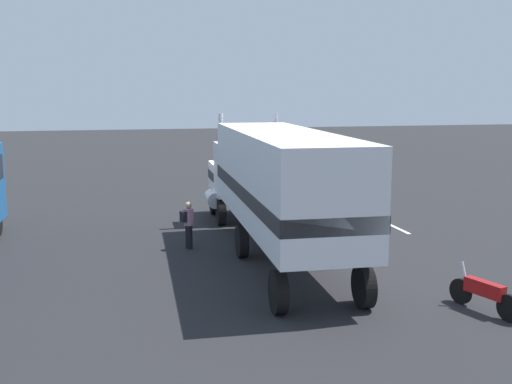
{
  "coord_description": "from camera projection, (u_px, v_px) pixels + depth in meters",
  "views": [
    {
      "loc": [
        -25.97,
        4.94,
        5.43
      ],
      "look_at": [
        -3.53,
        -0.14,
        1.6
      ],
      "focal_mm": 43.45,
      "sensor_mm": 36.0,
      "label": 1
    }
  ],
  "objects": [
    {
      "name": "lane_stripe_mid",
      "position": [
        384.0,
        222.0,
        25.56
      ],
      "size": [
        4.4,
        0.23,
        0.01
      ],
      "primitive_type": "cube",
      "rotation": [
        0.0,
        0.0,
        0.02
      ],
      "color": "silver",
      "rests_on": "ground_plane"
    },
    {
      "name": "lane_stripe_near",
      "position": [
        317.0,
        215.0,
        27.04
      ],
      "size": [
        4.4,
        0.17,
        0.01
      ],
      "primitive_type": "cube",
      "rotation": [
        0.0,
        0.0,
        0.0
      ],
      "color": "silver",
      "rests_on": "ground_plane"
    },
    {
      "name": "person_bystander",
      "position": [
        188.0,
        223.0,
        21.22
      ],
      "size": [
        0.39,
        0.48,
        1.63
      ],
      "color": "black",
      "rests_on": "ground_plane"
    },
    {
      "name": "motorcycle",
      "position": [
        484.0,
        293.0,
        15.18
      ],
      "size": [
        2.04,
        0.74,
        1.12
      ],
      "color": "black",
      "rests_on": "ground_plane"
    },
    {
      "name": "semi_truck",
      "position": [
        274.0,
        179.0,
        20.16
      ],
      "size": [
        14.24,
        3.0,
        4.5
      ],
      "color": "white",
      "rests_on": "ground_plane"
    },
    {
      "name": "ground_plane",
      "position": [
        235.0,
        215.0,
        26.96
      ],
      "size": [
        120.0,
        120.0,
        0.0
      ],
      "primitive_type": "plane",
      "color": "#232326"
    }
  ]
}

